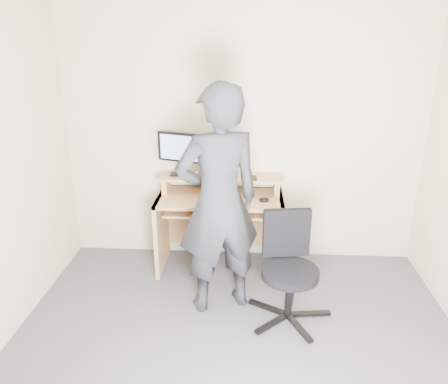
# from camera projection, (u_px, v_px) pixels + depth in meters

# --- Properties ---
(ground) EXTENTS (3.50, 3.50, 0.00)m
(ground) POSITION_uv_depth(u_px,v_px,m) (235.00, 372.00, 3.06)
(ground) COLOR #4F4F54
(ground) RESTS_ON ground
(back_wall) EXTENTS (3.50, 0.02, 2.50)m
(back_wall) POSITION_uv_depth(u_px,v_px,m) (242.00, 138.00, 4.25)
(back_wall) COLOR beige
(back_wall) RESTS_ON ground
(desk) EXTENTS (1.20, 0.60, 0.91)m
(desk) POSITION_uv_depth(u_px,v_px,m) (221.00, 213.00, 4.30)
(desk) COLOR tan
(desk) RESTS_ON ground
(monitor) EXTENTS (0.43, 0.16, 0.42)m
(monitor) POSITION_uv_depth(u_px,v_px,m) (179.00, 150.00, 4.18)
(monitor) COLOR black
(monitor) RESTS_ON desk
(external_drive) EXTENTS (0.08, 0.14, 0.20)m
(external_drive) POSITION_uv_depth(u_px,v_px,m) (211.00, 165.00, 4.25)
(external_drive) COLOR black
(external_drive) RESTS_ON desk
(travel_mug) EXTENTS (0.11, 0.11, 0.19)m
(travel_mug) POSITION_uv_depth(u_px,v_px,m) (229.00, 166.00, 4.22)
(travel_mug) COLOR #B7B7BB
(travel_mug) RESTS_ON desk
(smartphone) EXTENTS (0.08, 0.13, 0.01)m
(smartphone) POSITION_uv_depth(u_px,v_px,m) (253.00, 178.00, 4.17)
(smartphone) COLOR black
(smartphone) RESTS_ON desk
(charger) EXTENTS (0.05, 0.05, 0.03)m
(charger) POSITION_uv_depth(u_px,v_px,m) (194.00, 177.00, 4.16)
(charger) COLOR black
(charger) RESTS_ON desk
(headphones) EXTENTS (0.20, 0.20, 0.06)m
(headphones) POSITION_uv_depth(u_px,v_px,m) (204.00, 173.00, 4.29)
(headphones) COLOR silver
(headphones) RESTS_ON desk
(keyboard) EXTENTS (0.48, 0.24, 0.03)m
(keyboard) POSITION_uv_depth(u_px,v_px,m) (212.00, 208.00, 4.11)
(keyboard) COLOR black
(keyboard) RESTS_ON desk
(mouse) EXTENTS (0.11, 0.08, 0.04)m
(mouse) POSITION_uv_depth(u_px,v_px,m) (264.00, 200.00, 4.03)
(mouse) COLOR black
(mouse) RESTS_ON desk
(office_chair) EXTENTS (0.68, 0.69, 0.87)m
(office_chair) POSITION_uv_depth(u_px,v_px,m) (289.00, 264.00, 3.51)
(office_chair) COLOR black
(office_chair) RESTS_ON ground
(person) EXTENTS (0.82, 0.69, 1.91)m
(person) POSITION_uv_depth(u_px,v_px,m) (219.00, 202.00, 3.48)
(person) COLOR black
(person) RESTS_ON ground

